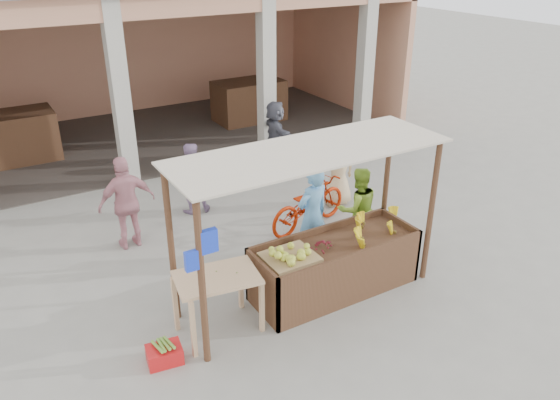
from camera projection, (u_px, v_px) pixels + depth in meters
ground at (307, 299)px, 8.32m from camera, size 60.00×60.00×0.00m
market_building at (122, 36)px, 14.10m from camera, size 14.40×6.40×4.20m
fruit_stall at (335, 268)px, 8.38m from camera, size 2.60×0.95×0.80m
stall_awning at (307, 179)px, 7.51m from camera, size 4.09×1.35×2.39m
banana_heap at (377, 226)px, 8.55m from camera, size 1.13×0.62×0.21m
melon_tray at (290, 254)px, 7.80m from camera, size 0.75×0.65×0.20m
berry_heap at (323, 245)px, 8.09m from camera, size 0.40×0.32×0.13m
side_table at (217, 285)px, 7.34m from camera, size 1.21×0.90×0.90m
papaya_pile at (216, 271)px, 7.24m from camera, size 0.62×0.35×0.18m
red_crate at (164, 355)px, 7.04m from camera, size 0.49×0.38×0.23m
plantain_bundle at (163, 345)px, 6.97m from camera, size 0.35×0.25×0.07m
produce_sacks at (269, 145)px, 13.66m from camera, size 1.03×0.77×0.62m
vendor_blue at (312, 212)px, 8.95m from camera, size 0.74×0.59×1.82m
vendor_green at (358, 207)px, 9.38m from camera, size 0.85×0.61×1.60m
motorcycle at (308, 202)px, 10.20m from camera, size 1.10×2.06×1.02m
shopper_b at (127, 200)px, 9.39m from camera, size 1.08×0.60×1.81m
shopper_c at (338, 164)px, 10.95m from camera, size 0.88×0.61×1.76m
shopper_d at (275, 131)px, 12.99m from camera, size 0.82×1.59×1.65m
shopper_f at (190, 175)px, 10.68m from camera, size 0.83×0.57×1.58m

